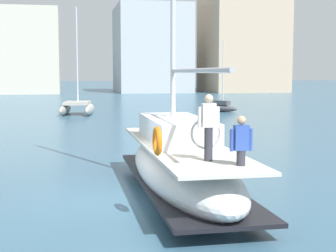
% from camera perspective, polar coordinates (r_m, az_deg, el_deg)
% --- Properties ---
extents(ground_plane, '(400.00, 400.00, 0.00)m').
position_cam_1_polar(ground_plane, '(14.23, -5.24, -8.43)').
color(ground_plane, '#38607A').
extents(main_sailboat, '(2.47, 9.60, 13.03)m').
position_cam_1_polar(main_sailboat, '(14.89, 1.45, -4.18)').
color(main_sailboat, white).
rests_on(main_sailboat, ground).
extents(moored_sloop_near, '(3.40, 5.78, 9.03)m').
position_cam_1_polar(moored_sloop_near, '(43.55, -10.18, 2.13)').
color(moored_sloop_near, '#B7B2A8').
rests_on(moored_sloop_near, ground).
extents(moored_sloop_far, '(2.82, 3.63, 6.43)m').
position_cam_1_polar(moored_sloop_far, '(46.30, 5.95, 2.19)').
color(moored_sloop_far, '#4C4C51').
rests_on(moored_sloop_far, ground).
extents(waterfront_buildings, '(79.51, 17.77, 21.63)m').
position_cam_1_polar(waterfront_buildings, '(92.44, -12.70, 9.41)').
color(waterfront_buildings, gray).
rests_on(waterfront_buildings, ground).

